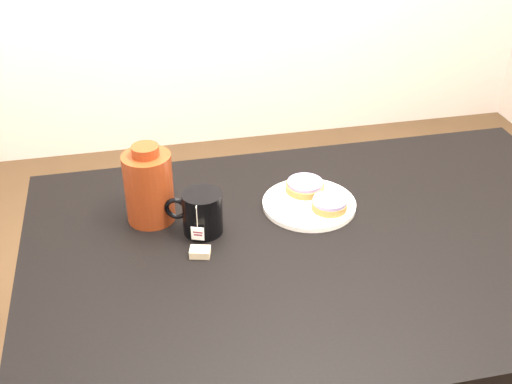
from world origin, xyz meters
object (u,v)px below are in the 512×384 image
plate (309,203)px  bagel_front (330,204)px  mug (201,212)px  teabag_pouch (200,252)px  table (329,269)px  bagel_back (305,186)px  bagel_package (149,186)px

plate → bagel_front: 0.06m
mug → teabag_pouch: bearing=-79.8°
plate → table: bearing=-86.8°
mug → bagel_back: bearing=42.0°
table → bagel_package: size_ratio=7.12×
bagel_back → bagel_front: size_ratio=1.27×
bagel_front → bagel_package: size_ratio=0.54×
bagel_back → bagel_package: size_ratio=0.68×
bagel_back → bagel_front: 0.10m
plate → mug: (-0.28, -0.05, 0.04)m
bagel_back → mug: size_ratio=0.91×
mug → teabag_pouch: mug is taller
table → plate: size_ratio=6.04×
plate → bagel_back: (0.00, 0.06, 0.02)m
plate → bagel_front: bagel_front is taller
bagel_front → teabag_pouch: (-0.33, -0.10, -0.02)m
bagel_front → table: bearing=-105.8°
plate → teabag_pouch: teabag_pouch is taller
table → plate: (-0.01, 0.15, 0.09)m
bagel_front → mug: (-0.31, -0.01, 0.03)m
teabag_pouch → bagel_package: size_ratio=0.23×
table → bagel_package: bagel_package is taller
mug → teabag_pouch: (-0.02, -0.09, -0.04)m
bagel_back → mug: mug is taller
table → plate: 0.17m
bagel_back → bagel_front: (0.03, -0.09, 0.00)m
bagel_front → teabag_pouch: 0.35m
mug → bagel_package: bearing=165.9°
table → bagel_package: (-0.40, 0.18, 0.17)m
mug → bagel_package: 0.14m
mug → plate: bearing=31.6°
bagel_front → teabag_pouch: bearing=-163.1°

